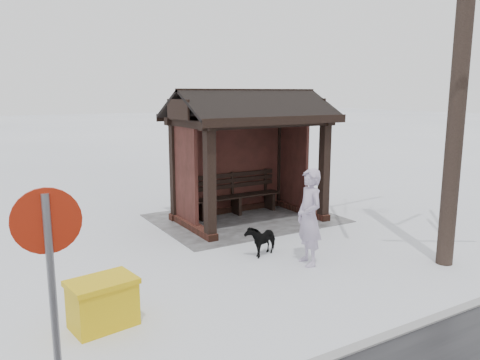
{
  "coord_description": "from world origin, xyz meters",
  "views": [
    {
      "loc": [
        5.68,
        9.18,
        3.01
      ],
      "look_at": [
        0.73,
        0.8,
        1.18
      ],
      "focal_mm": 35.0,
      "sensor_mm": 36.0,
      "label": 1
    }
  ],
  "objects_px": {
    "dog": "(261,239)",
    "grit_bin": "(103,303)",
    "pedestrian": "(309,217)",
    "bus_shelter": "(246,129)",
    "road_sign": "(50,259)"
  },
  "relations": [
    {
      "from": "dog",
      "to": "bus_shelter",
      "type": "bearing_deg",
      "value": 132.14
    },
    {
      "from": "bus_shelter",
      "to": "dog",
      "type": "height_order",
      "value": "bus_shelter"
    },
    {
      "from": "pedestrian",
      "to": "bus_shelter",
      "type": "bearing_deg",
      "value": -179.77
    },
    {
      "from": "pedestrian",
      "to": "grit_bin",
      "type": "xyz_separation_m",
      "value": [
        3.73,
        0.42,
        -0.53
      ]
    },
    {
      "from": "bus_shelter",
      "to": "pedestrian",
      "type": "bearing_deg",
      "value": 78.99
    },
    {
      "from": "pedestrian",
      "to": "road_sign",
      "type": "relative_size",
      "value": 0.77
    },
    {
      "from": "pedestrian",
      "to": "dog",
      "type": "distance_m",
      "value": 1.11
    },
    {
      "from": "dog",
      "to": "grit_bin",
      "type": "distance_m",
      "value": 3.52
    },
    {
      "from": "road_sign",
      "to": "pedestrian",
      "type": "bearing_deg",
      "value": -149.76
    },
    {
      "from": "bus_shelter",
      "to": "road_sign",
      "type": "relative_size",
      "value": 1.61
    },
    {
      "from": "pedestrian",
      "to": "grit_bin",
      "type": "relative_size",
      "value": 1.88
    },
    {
      "from": "bus_shelter",
      "to": "road_sign",
      "type": "bearing_deg",
      "value": 45.66
    },
    {
      "from": "bus_shelter",
      "to": "grit_bin",
      "type": "height_order",
      "value": "bus_shelter"
    },
    {
      "from": "road_sign",
      "to": "grit_bin",
      "type": "bearing_deg",
      "value": -110.48
    },
    {
      "from": "pedestrian",
      "to": "road_sign",
      "type": "height_order",
      "value": "road_sign"
    }
  ]
}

